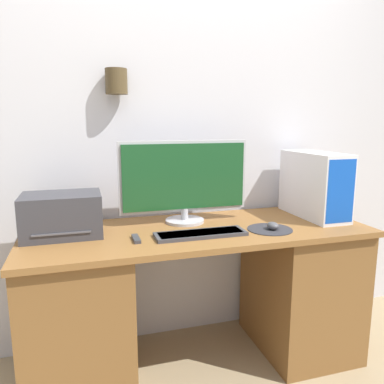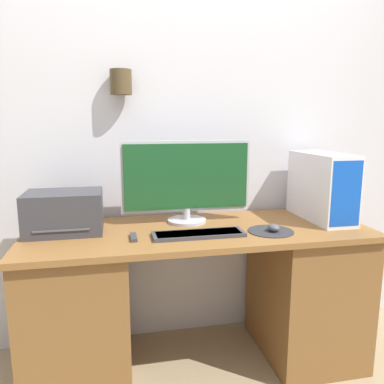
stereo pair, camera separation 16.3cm
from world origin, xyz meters
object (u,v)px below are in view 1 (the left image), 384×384
Objects in this scene: keyboard at (201,234)px; printer at (62,215)px; computer_tower at (315,185)px; mouse at (273,226)px; remote_control at (136,239)px; monitor at (184,179)px.

printer is (-0.65, 0.20, 0.09)m from keyboard.
keyboard is at bearing -166.56° from computer_tower.
mouse reaches higher than remote_control.
remote_control is at bearing 177.33° from mouse.
monitor reaches higher than printer.
remote_control is at bearing 176.63° from keyboard.
keyboard is 6.41× the size of mouse.
monitor is at bearing 143.94° from mouse.
keyboard is 0.32m from remote_control.
keyboard is at bearing -88.68° from monitor.
printer is 0.39m from remote_control.
computer_tower is 1.27× the size of printer.
keyboard reaches higher than remote_control.
monitor is 1.51× the size of computer_tower.
printer is at bearing 162.73° from keyboard.
computer_tower is at bearing 27.68° from mouse.
monitor reaches higher than keyboard.
computer_tower is at bearing -6.73° from monitor.
mouse is at bearing -2.11° from keyboard.
printer reaches higher than mouse.
keyboard is (0.01, -0.27, -0.23)m from monitor.
mouse is 0.15× the size of computer_tower.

